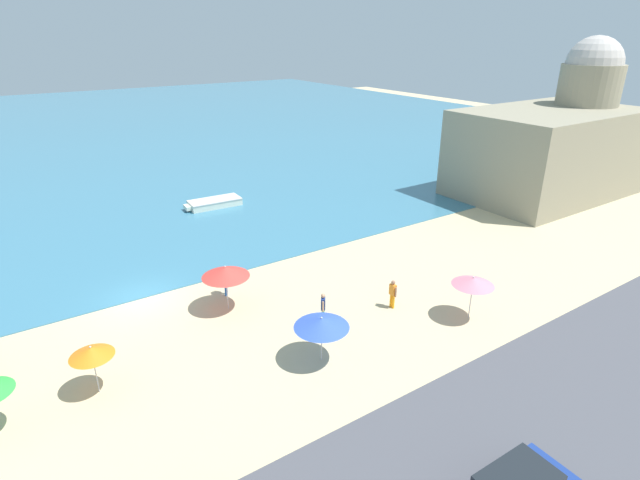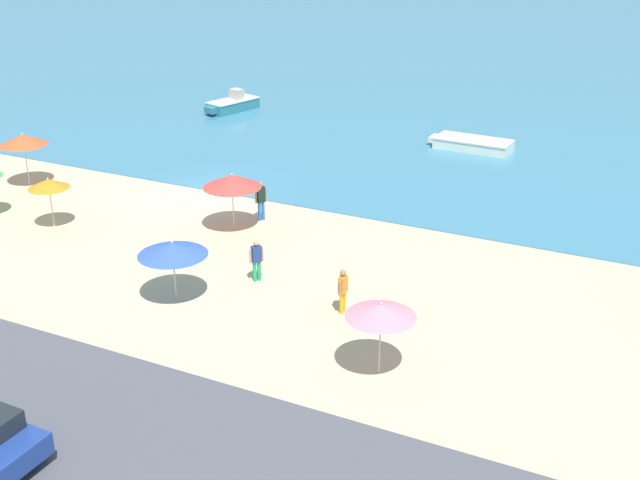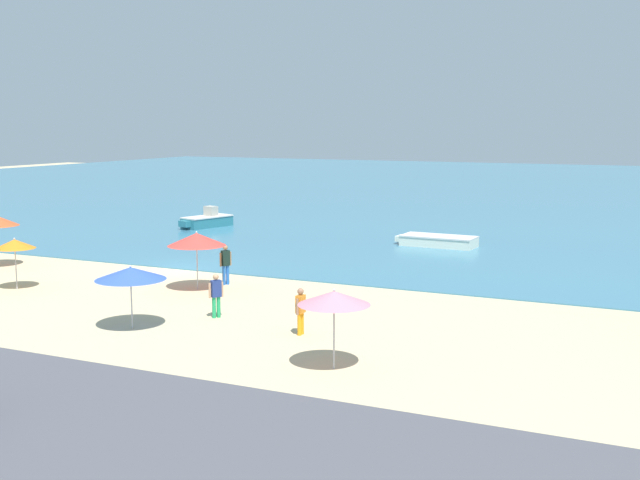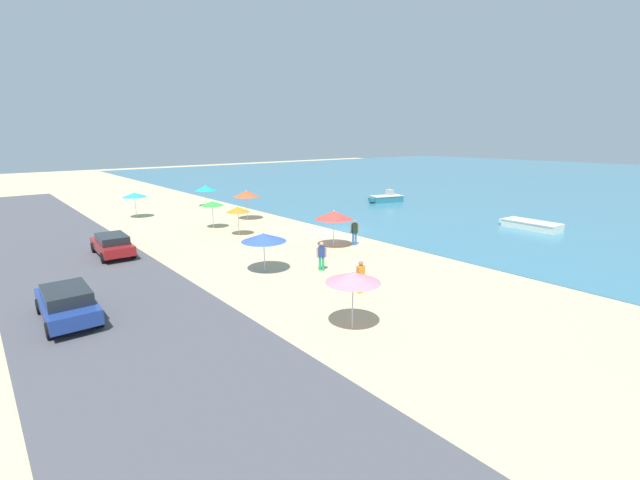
# 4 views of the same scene
# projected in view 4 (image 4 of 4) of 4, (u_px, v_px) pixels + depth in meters

# --- Properties ---
(ground_plane) EXTENTS (160.00, 160.00, 0.00)m
(ground_plane) POSITION_uv_depth(u_px,v_px,m) (339.00, 231.00, 33.72)
(ground_plane) COLOR #CEB98D
(sea) EXTENTS (150.00, 110.00, 0.05)m
(sea) POSITION_uv_depth(u_px,v_px,m) (596.00, 183.00, 67.82)
(sea) COLOR teal
(sea) RESTS_ON ground_plane
(coastal_road) EXTENTS (80.00, 8.00, 0.06)m
(coastal_road) POSITION_uv_depth(u_px,v_px,m) (86.00, 278.00, 22.55)
(coastal_road) COLOR #4D4D54
(coastal_road) RESTS_ON ground_plane
(beach_umbrella_0) EXTENTS (2.46, 2.46, 2.25)m
(beach_umbrella_0) POSITION_uv_depth(u_px,v_px,m) (264.00, 237.00, 23.18)
(beach_umbrella_0) COLOR #B2B2B7
(beach_umbrella_0) RESTS_ON ground_plane
(beach_umbrella_1) EXTENTS (2.49, 2.49, 2.54)m
(beach_umbrella_1) POSITION_uv_depth(u_px,v_px,m) (334.00, 215.00, 28.35)
(beach_umbrella_1) COLOR #B2B2B7
(beach_umbrella_1) RESTS_ON ground_plane
(beach_umbrella_2) EXTENTS (1.83, 1.83, 2.28)m
(beach_umbrella_2) POSITION_uv_depth(u_px,v_px,m) (212.00, 203.00, 34.23)
(beach_umbrella_2) COLOR #B2B2B7
(beach_umbrella_2) RESTS_ON ground_plane
(beach_umbrella_3) EXTENTS (1.74, 1.74, 2.24)m
(beach_umbrella_3) POSITION_uv_depth(u_px,v_px,m) (238.00, 210.00, 31.78)
(beach_umbrella_3) COLOR #B2B2B7
(beach_umbrella_3) RESTS_ON ground_plane
(beach_umbrella_4) EXTENTS (2.32, 2.32, 2.27)m
(beach_umbrella_4) POSITION_uv_depth(u_px,v_px,m) (206.00, 188.00, 44.90)
(beach_umbrella_4) COLOR #B2B2B7
(beach_umbrella_4) RESTS_ON ground_plane
(beach_umbrella_5) EXTENTS (2.13, 2.13, 2.38)m
(beach_umbrella_5) POSITION_uv_depth(u_px,v_px,m) (134.00, 195.00, 38.63)
(beach_umbrella_5) COLOR #B2B2B7
(beach_umbrella_5) RESTS_ON ground_plane
(beach_umbrella_6) EXTENTS (2.29, 2.29, 2.67)m
(beach_umbrella_6) POSITION_uv_depth(u_px,v_px,m) (246.00, 194.00, 37.67)
(beach_umbrella_6) COLOR #B2B2B7
(beach_umbrella_6) RESTS_ON ground_plane
(beach_umbrella_7) EXTENTS (2.12, 2.12, 2.40)m
(beach_umbrella_7) POSITION_uv_depth(u_px,v_px,m) (353.00, 277.00, 16.15)
(beach_umbrella_7) COLOR #B2B2B7
(beach_umbrella_7) RESTS_ON ground_plane
(bather_0) EXTENTS (0.22, 0.57, 1.61)m
(bather_0) POSITION_uv_depth(u_px,v_px,m) (361.00, 275.00, 20.24)
(bather_0) COLOR orange
(bather_0) RESTS_ON ground_plane
(bather_1) EXTENTS (0.38, 0.50, 1.78)m
(bather_1) POSITION_uv_depth(u_px,v_px,m) (355.00, 231.00, 29.13)
(bather_1) COLOR blue
(bather_1) RESTS_ON ground_plane
(bather_2) EXTENTS (0.39, 0.48, 1.65)m
(bather_2) POSITION_uv_depth(u_px,v_px,m) (322.00, 255.00, 23.65)
(bather_2) COLOR #21A25D
(bather_2) RESTS_ON ground_plane
(parked_car_0) EXTENTS (4.43, 2.05, 1.35)m
(parked_car_0) POSITION_uv_depth(u_px,v_px,m) (112.00, 244.00, 26.46)
(parked_car_0) COLOR maroon
(parked_car_0) RESTS_ON coastal_road
(parked_car_1) EXTENTS (4.37, 1.98, 1.40)m
(parked_car_1) POSITION_uv_depth(u_px,v_px,m) (67.00, 303.00, 17.15)
(parked_car_1) COLOR navy
(parked_car_1) RESTS_ON coastal_road
(skiff_nearshore) EXTENTS (2.43, 4.12, 1.40)m
(skiff_nearshore) POSITION_uv_depth(u_px,v_px,m) (386.00, 198.00, 47.82)
(skiff_nearshore) COLOR teal
(skiff_nearshore) RESTS_ON sea
(skiff_offshore) EXTENTS (4.72, 2.04, 0.62)m
(skiff_offshore) POSITION_uv_depth(u_px,v_px,m) (531.00, 225.00, 34.26)
(skiff_offshore) COLOR silver
(skiff_offshore) RESTS_ON sea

